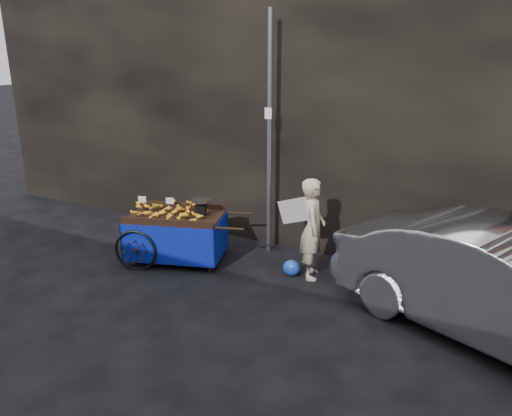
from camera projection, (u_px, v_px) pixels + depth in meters
The scene contains 7 objects.
ground at pixel (214, 274), 7.87m from camera, with size 80.00×80.00×0.00m, color black.
building_wall at pixel (307, 100), 9.09m from camera, with size 13.50×2.00×5.00m.
street_pole at pixel (270, 137), 8.20m from camera, with size 0.12×0.10×4.00m.
banana_cart at pixel (173, 220), 8.23m from camera, with size 2.28×1.56×1.14m.
vendor at pixel (312, 229), 7.58m from camera, with size 0.85×0.68×1.58m.
plastic_bag at pixel (292, 268), 7.81m from camera, with size 0.28×0.23×0.25m, color #1843B7.
parked_car at pixel (508, 288), 5.91m from camera, with size 1.48×4.25×1.40m, color #B4B6BB.
Camera 1 is at (4.04, -5.96, 3.43)m, focal length 35.00 mm.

